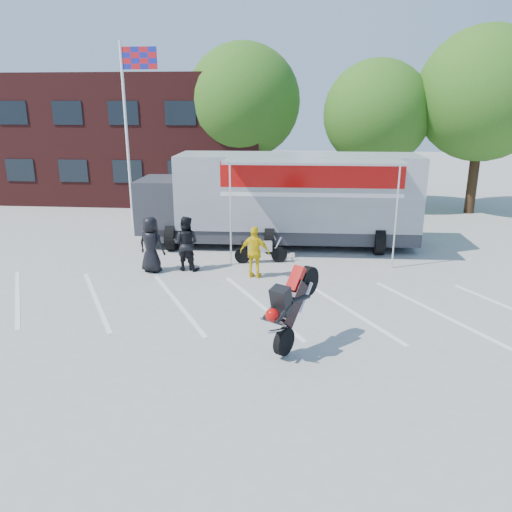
% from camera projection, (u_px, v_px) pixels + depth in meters
% --- Properties ---
extents(ground, '(100.00, 100.00, 0.00)m').
position_uv_depth(ground, '(250.00, 320.00, 13.13)').
color(ground, '#A1A09B').
rests_on(ground, ground).
extents(parking_bay_lines, '(18.09, 13.33, 0.01)m').
position_uv_depth(parking_bay_lines, '(254.00, 305.00, 14.08)').
color(parking_bay_lines, white).
rests_on(parking_bay_lines, ground).
extents(office_building, '(18.00, 8.00, 7.00)m').
position_uv_depth(office_building, '(116.00, 138.00, 30.12)').
color(office_building, '#491917').
rests_on(office_building, ground).
extents(flagpole, '(1.61, 0.12, 8.00)m').
position_uv_depth(flagpole, '(131.00, 113.00, 21.72)').
color(flagpole, white).
rests_on(flagpole, ground).
extents(tree_left, '(6.12, 6.12, 8.64)m').
position_uv_depth(tree_left, '(243.00, 102.00, 26.92)').
color(tree_left, '#382314').
rests_on(tree_left, ground).
extents(tree_mid, '(5.44, 5.44, 7.68)m').
position_uv_depth(tree_mid, '(377.00, 114.00, 25.53)').
color(tree_mid, '#382314').
rests_on(tree_mid, ground).
extents(tree_right, '(6.46, 6.46, 9.12)m').
position_uv_depth(tree_right, '(483.00, 95.00, 24.35)').
color(tree_right, '#382314').
rests_on(tree_right, ground).
extents(transporter_truck, '(11.41, 5.67, 3.60)m').
position_uv_depth(transporter_truck, '(283.00, 244.00, 20.16)').
color(transporter_truck, '#94969C').
rests_on(transporter_truck, ground).
extents(parked_motorcycle, '(2.00, 0.96, 1.00)m').
position_uv_depth(parked_motorcycle, '(261.00, 263.00, 17.86)').
color(parked_motorcycle, '#B8B8BD').
rests_on(parked_motorcycle, ground).
extents(stunt_bike_rider, '(1.68, 2.00, 2.14)m').
position_uv_depth(stunt_bike_rider, '(301.00, 345.00, 11.76)').
color(stunt_bike_rider, black).
rests_on(stunt_bike_rider, ground).
extents(spectator_leather_a, '(1.06, 0.84, 1.89)m').
position_uv_depth(spectator_leather_a, '(151.00, 245.00, 16.65)').
color(spectator_leather_a, black).
rests_on(spectator_leather_a, ground).
extents(spectator_leather_b, '(0.70, 0.54, 1.70)m').
position_uv_depth(spectator_leather_b, '(186.00, 246.00, 16.84)').
color(spectator_leather_b, black).
rests_on(spectator_leather_b, ground).
extents(spectator_leather_c, '(0.99, 0.82, 1.87)m').
position_uv_depth(spectator_leather_c, '(186.00, 243.00, 16.84)').
color(spectator_leather_c, black).
rests_on(spectator_leather_c, ground).
extents(spectator_hivis, '(1.06, 0.60, 1.70)m').
position_uv_depth(spectator_hivis, '(255.00, 252.00, 16.11)').
color(spectator_hivis, yellow).
rests_on(spectator_hivis, ground).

